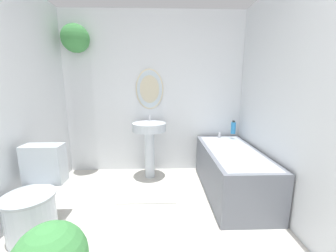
% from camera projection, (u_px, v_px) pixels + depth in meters
% --- Properties ---
extents(wall_back, '(2.79, 0.38, 2.40)m').
position_uv_depth(wall_back, '(145.00, 88.00, 3.10)').
color(wall_back, silver).
rests_on(wall_back, ground_plane).
extents(wall_right, '(0.06, 2.95, 2.40)m').
position_uv_depth(wall_right, '(306.00, 103.00, 1.77)').
color(wall_right, silver).
rests_on(wall_right, ground_plane).
extents(toilet, '(0.44, 0.60, 0.78)m').
position_uv_depth(toilet, '(35.00, 200.00, 1.89)').
color(toilet, silver).
rests_on(toilet, ground_plane).
extents(pedestal_sink, '(0.48, 0.48, 0.92)m').
position_uv_depth(pedestal_sink, '(149.00, 136.00, 2.96)').
color(pedestal_sink, silver).
rests_on(pedestal_sink, ground_plane).
extents(bathtub, '(0.65, 1.41, 0.63)m').
position_uv_depth(bathtub, '(232.00, 171.00, 2.59)').
color(bathtub, slate).
rests_on(bathtub, ground_plane).
extents(shampoo_bottle, '(0.07, 0.07, 0.19)m').
position_uv_depth(shampoo_bottle, '(233.00, 128.00, 3.05)').
color(shampoo_bottle, '#2D84C6').
rests_on(shampoo_bottle, bathtub).
extents(bath_mat, '(0.69, 0.39, 0.02)m').
position_uv_depth(bath_mat, '(148.00, 195.00, 2.55)').
color(bath_mat, silver).
rests_on(bath_mat, ground_plane).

